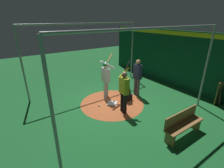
# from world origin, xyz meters

# --- Properties ---
(ground_plane) EXTENTS (26.04, 26.04, 0.00)m
(ground_plane) POSITION_xyz_m (0.00, 0.00, 0.00)
(ground_plane) COLOR #195B28
(dirt_circle) EXTENTS (2.84, 2.84, 0.01)m
(dirt_circle) POSITION_xyz_m (0.00, 0.00, 0.00)
(dirt_circle) COLOR #AD562D
(dirt_circle) RESTS_ON ground
(home_plate) EXTENTS (0.59, 0.59, 0.01)m
(home_plate) POSITION_xyz_m (0.00, 0.00, 0.01)
(home_plate) COLOR white
(home_plate) RESTS_ON dirt_circle
(batter) EXTENTS (0.68, 0.49, 2.14)m
(batter) POSITION_xyz_m (-0.09, -0.64, 1.10)
(batter) COLOR #BCBCC0
(batter) RESTS_ON ground
(catcher) EXTENTS (0.58, 0.40, 0.92)m
(catcher) POSITION_xyz_m (-0.75, 0.07, 0.36)
(catcher) COLOR black
(catcher) RESTS_ON ground
(umpire) EXTENTS (0.23, 0.49, 1.81)m
(umpire) POSITION_xyz_m (-1.53, -0.06, 1.02)
(umpire) COLOR #4C4C51
(umpire) RESTS_ON ground
(visitor) EXTENTS (0.56, 0.50, 2.09)m
(visitor) POSITION_xyz_m (0.00, 0.84, 1.01)
(visitor) COLOR black
(visitor) RESTS_ON ground
(back_wall) EXTENTS (0.22, 10.04, 3.02)m
(back_wall) POSITION_xyz_m (-4.20, 0.00, 1.52)
(back_wall) COLOR #0C3D26
(back_wall) RESTS_ON ground
(cage_frame) EXTENTS (6.22, 4.65, 3.39)m
(cage_frame) POSITION_xyz_m (0.00, 0.00, 2.37)
(cage_frame) COLOR gray
(cage_frame) RESTS_ON ground
(bat_rack) EXTENTS (0.58, 0.20, 1.05)m
(bat_rack) POSITION_xyz_m (-3.95, 2.71, 0.49)
(bat_rack) COLOR olive
(bat_rack) RESTS_ON ground
(bench) EXTENTS (1.62, 0.36, 0.85)m
(bench) POSITION_xyz_m (-0.69, 3.07, 0.44)
(bench) COLOR olive
(bench) RESTS_ON ground
(baseball_0) EXTENTS (0.07, 0.07, 0.07)m
(baseball_0) POSITION_xyz_m (-0.84, -0.40, 0.04)
(baseball_0) COLOR white
(baseball_0) RESTS_ON dirt_circle
(baseball_1) EXTENTS (0.07, 0.07, 0.07)m
(baseball_1) POSITION_xyz_m (0.62, -0.11, 0.04)
(baseball_1) COLOR white
(baseball_1) RESTS_ON dirt_circle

